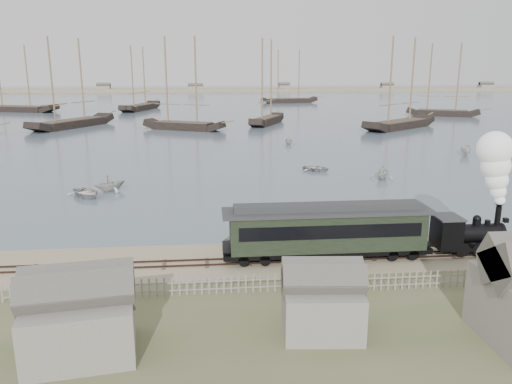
{
  "coord_description": "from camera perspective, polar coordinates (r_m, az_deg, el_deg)",
  "views": [
    {
      "loc": [
        -3.71,
        -35.27,
        13.56
      ],
      "look_at": [
        0.14,
        4.51,
        3.5
      ],
      "focal_mm": 35.0,
      "sensor_mm": 36.0,
      "label": 1
    }
  ],
  "objects": [
    {
      "name": "ground",
      "position": [
        37.96,
        0.45,
        -6.8
      ],
      "size": [
        600.0,
        600.0,
        0.0
      ],
      "primitive_type": "plane",
      "color": "tan",
      "rests_on": "ground"
    },
    {
      "name": "harbor_water",
      "position": [
        205.74,
        -4.55,
        10.32
      ],
      "size": [
        600.0,
        336.0,
        0.06
      ],
      "primitive_type": "cube",
      "color": "#485867",
      "rests_on": "ground"
    },
    {
      "name": "rail_track",
      "position": [
        36.1,
        0.78,
        -7.87
      ],
      "size": [
        120.0,
        1.8,
        0.16
      ],
      "color": "#31201A",
      "rests_on": "ground"
    },
    {
      "name": "picket_fence_west",
      "position": [
        31.47,
        -10.28,
        -11.64
      ],
      "size": [
        19.0,
        0.1,
        1.2
      ],
      "primitive_type": null,
      "color": "gray",
      "rests_on": "ground"
    },
    {
      "name": "picket_fence_east",
      "position": [
        34.89,
        23.06,
        -9.94
      ],
      "size": [
        15.0,
        0.1,
        1.2
      ],
      "primitive_type": null,
      "color": "gray",
      "rests_on": "ground"
    },
    {
      "name": "shed_left",
      "position": [
        26.82,
        -19.14,
        -17.11
      ],
      "size": [
        5.0,
        4.0,
        4.1
      ],
      "primitive_type": null,
      "color": "gray",
      "rests_on": "ground"
    },
    {
      "name": "shed_mid",
      "position": [
        27.53,
        7.46,
        -15.51
      ],
      "size": [
        4.0,
        3.5,
        3.6
      ],
      "primitive_type": null,
      "color": "gray",
      "rests_on": "ground"
    },
    {
      "name": "far_spit",
      "position": [
        285.61,
        -4.87,
        11.36
      ],
      "size": [
        500.0,
        20.0,
        1.8
      ],
      "primitive_type": "cube",
      "color": "tan",
      "rests_on": "ground"
    },
    {
      "name": "locomotive",
      "position": [
        40.18,
        25.25,
        -0.94
      ],
      "size": [
        7.02,
        2.62,
        8.75
      ],
      "color": "black",
      "rests_on": "ground"
    },
    {
      "name": "passenger_coach",
      "position": [
        36.1,
        8.12,
        -4.22
      ],
      "size": [
        14.94,
        2.88,
        3.63
      ],
      "color": "black",
      "rests_on": "ground"
    },
    {
      "name": "beached_dinghy",
      "position": [
        38.61,
        -0.75,
        -5.79
      ],
      "size": [
        4.25,
        4.74,
        0.81
      ],
      "primitive_type": "imported",
      "rotation": [
        0.0,
        0.0,
        1.1
      ],
      "color": "beige",
      "rests_on": "ground"
    },
    {
      "name": "rowboat_0",
      "position": [
        56.26,
        -18.84,
        -0.05
      ],
      "size": [
        5.36,
        5.12,
        0.9
      ],
      "primitive_type": "imported",
      "rotation": [
        0.0,
        0.0,
        0.65
      ],
      "color": "beige",
      "rests_on": "harbor_water"
    },
    {
      "name": "rowboat_1",
      "position": [
        57.78,
        -16.35,
        0.97
      ],
      "size": [
        4.44,
        4.58,
        1.84
      ],
      "primitive_type": "imported",
      "rotation": [
        0.0,
        0.0,
        2.16
      ],
      "color": "beige",
      "rests_on": "harbor_water"
    },
    {
      "name": "rowboat_2",
      "position": [
        45.8,
        8.83,
        -2.32
      ],
      "size": [
        3.39,
        3.29,
        1.33
      ],
      "primitive_type": "imported",
      "rotation": [
        0.0,
        0.0,
        3.89
      ],
      "color": "beige",
      "rests_on": "harbor_water"
    },
    {
      "name": "rowboat_3",
      "position": [
        66.98,
        6.88,
        2.73
      ],
      "size": [
        4.08,
        4.45,
        0.75
      ],
      "primitive_type": "imported",
      "rotation": [
        0.0,
        0.0,
        1.04
      ],
      "color": "beige",
      "rests_on": "harbor_water"
    },
    {
      "name": "rowboat_4",
      "position": [
        63.59,
        14.26,
        2.24
      ],
      "size": [
        4.32,
        4.16,
        1.75
      ],
      "primitive_type": "imported",
      "rotation": [
        0.0,
        0.0,
        5.75
      ],
      "color": "beige",
      "rests_on": "harbor_water"
    },
    {
      "name": "rowboat_5",
      "position": [
        85.3,
        22.8,
        4.42
      ],
      "size": [
        4.04,
        2.63,
        1.46
      ],
      "primitive_type": "imported",
      "rotation": [
        0.0,
        0.0,
        2.79
      ],
      "color": "beige",
      "rests_on": "harbor_water"
    },
    {
      "name": "rowboat_7",
      "position": [
        90.01,
        3.73,
        5.94
      ],
      "size": [
        2.93,
        2.57,
        1.46
      ],
      "primitive_type": "imported",
      "rotation": [
        0.0,
        0.0,
        0.07
      ],
      "color": "beige",
      "rests_on": "harbor_water"
    },
    {
      "name": "schooner_1",
      "position": [
        122.29,
        -20.61,
        11.61
      ],
      "size": [
        16.26,
        23.51,
        20.0
      ],
      "primitive_type": null,
      "rotation": [
        0.0,
        0.0,
        1.07
      ],
      "color": "black",
      "rests_on": "harbor_water"
    },
    {
      "name": "schooner_2",
      "position": [
        111.04,
        -8.4,
        12.18
      ],
      "size": [
        18.67,
        12.02,
        20.0
      ],
      "primitive_type": null,
      "rotation": [
        0.0,
        0.0,
        -0.45
      ],
      "color": "black",
      "rests_on": "harbor_water"
    },
    {
      "name": "schooner_3",
      "position": [
        120.88,
        1.29,
        12.47
      ],
      "size": [
        10.91,
        17.31,
        20.0
      ],
      "primitive_type": null,
      "rotation": [
        0.0,
        0.0,
        1.13
      ],
      "color": "black",
      "rests_on": "harbor_water"
    },
    {
      "name": "schooner_4",
      "position": [
        117.28,
        16.42,
        11.86
      ],
      "size": [
        21.94,
        18.98,
        20.0
      ],
      "primitive_type": null,
      "rotation": [
        0.0,
        0.0,
        0.67
      ],
      "color": "black",
      "rests_on": "harbor_water"
    },
    {
      "name": "schooner_5",
      "position": [
        150.86,
        20.83,
        11.91
      ],
      "size": [
        19.58,
        12.24,
        20.0
      ],
      "primitive_type": null,
      "rotation": [
        0.0,
        0.0,
        -0.43
      ],
      "color": "black",
      "rests_on": "harbor_water"
    },
    {
      "name": "schooner_6",
      "position": [
        172.27,
        -25.87,
        11.59
      ],
      "size": [
        26.72,
        14.43,
        20.0
      ],
      "primitive_type": null,
      "rotation": [
        0.0,
        0.0,
        -0.34
      ],
      "color": "black",
      "rests_on": "harbor_water"
    },
    {
      "name": "schooner_7",
      "position": [
        165.97,
        -13.23,
        12.56
      ],
      "size": [
        11.66,
        23.07,
        20.0
      ],
      "primitive_type": null,
      "rotation": [
        0.0,
        0.0,
        1.27
      ],
      "color": "black",
      "rests_on": "harbor_water"
    },
    {
      "name": "schooner_8",
      "position": [
        194.73,
        3.86,
        13.07
      ],
      "size": [
        22.11,
        7.83,
        20.0
      ],
      "primitive_type": null,
      "rotation": [
        0.0,
        0.0,
        0.13
      ],
      "color": "black",
      "rests_on": "harbor_water"
    }
  ]
}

